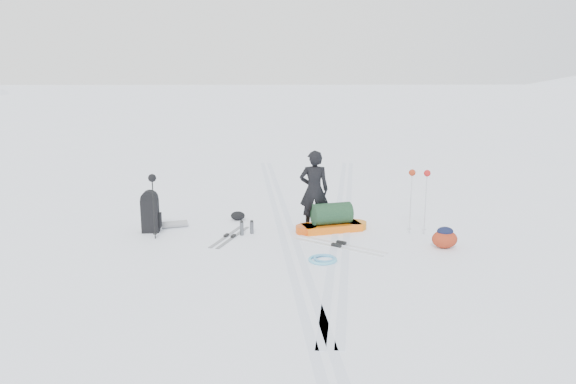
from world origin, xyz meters
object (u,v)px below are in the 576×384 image
Objects in this scene: expedition_rucksack at (153,213)px; ski_poles_black at (152,186)px; skier at (314,190)px; pulk_sled at (332,220)px.

expedition_rucksack is 0.84m from ski_poles_black.
expedition_rucksack is at bearing 2.44° from skier.
expedition_rucksack reaches higher than pulk_sled.
skier is 1.04× the size of pulk_sled.
skier reaches higher than expedition_rucksack.
ski_poles_black is (0.12, -0.48, 0.68)m from expedition_rucksack.
pulk_sled is 1.24× the size of ski_poles_black.
skier reaches higher than pulk_sled.
skier is 0.75m from pulk_sled.
skier reaches higher than ski_poles_black.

